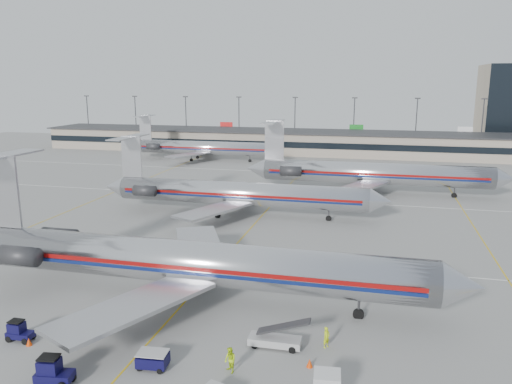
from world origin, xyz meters
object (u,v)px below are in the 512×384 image
(tug_center, at_px, (52,372))
(jet_second_row, at_px, (234,193))
(jet_foreground, at_px, (183,261))
(belt_loader, at_px, (276,339))

(tug_center, bearing_deg, jet_second_row, 82.23)
(jet_second_row, bearing_deg, jet_foreground, -82.62)
(jet_second_row, distance_m, tug_center, 44.72)
(tug_center, xyz_separation_m, belt_loader, (13.46, 8.20, -0.24))
(jet_second_row, relative_size, tug_center, 17.22)
(jet_second_row, height_order, tug_center, jet_second_row)
(jet_foreground, relative_size, tug_center, 19.18)
(jet_foreground, height_order, belt_loader, jet_foreground)
(jet_second_row, xyz_separation_m, belt_loader, (13.90, -36.44, -2.71))
(belt_loader, bearing_deg, jet_foreground, 146.78)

